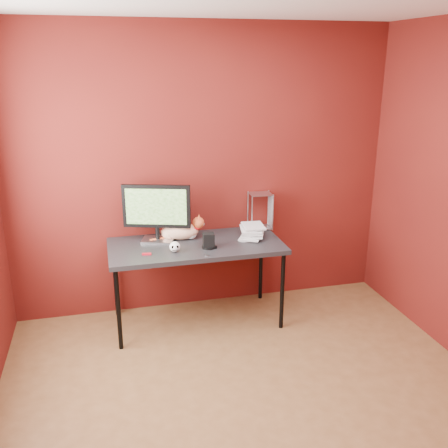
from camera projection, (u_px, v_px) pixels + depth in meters
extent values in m
cube|color=brown|center=(259.00, 417.00, 3.33)|extent=(3.50, 3.50, 0.01)
cube|color=#54120F|center=(203.00, 172.00, 4.54)|extent=(3.50, 0.02, 2.60)
cube|color=black|center=(196.00, 246.00, 4.33)|extent=(1.50, 0.70, 0.04)
cylinder|color=black|center=(118.00, 310.00, 4.01)|extent=(0.04, 0.04, 0.71)
cylinder|color=black|center=(282.00, 291.00, 4.34)|extent=(0.04, 0.04, 0.71)
cylinder|color=black|center=(115.00, 280.00, 4.57)|extent=(0.04, 0.04, 0.71)
cylinder|color=black|center=(261.00, 265.00, 4.89)|extent=(0.04, 0.04, 0.71)
cube|color=#A8A8AD|center=(158.00, 240.00, 4.39)|extent=(0.32, 0.26, 0.02)
cylinder|color=black|center=(158.00, 233.00, 4.37)|extent=(0.04, 0.04, 0.12)
cube|color=black|center=(156.00, 206.00, 4.29)|extent=(0.57, 0.21, 0.38)
cube|color=#235115|center=(156.00, 206.00, 4.29)|extent=(0.50, 0.16, 0.32)
ellipsoid|color=orange|center=(180.00, 231.00, 4.42)|extent=(0.36, 0.24, 0.15)
ellipsoid|color=orange|center=(170.00, 232.00, 4.43)|extent=(0.18, 0.18, 0.12)
sphere|color=white|center=(191.00, 233.00, 4.43)|extent=(0.10, 0.10, 0.10)
sphere|color=#DA5B2A|center=(198.00, 223.00, 4.40)|extent=(0.10, 0.10, 0.10)
cone|color=#DA5B2A|center=(199.00, 218.00, 4.36)|extent=(0.03, 0.03, 0.04)
cone|color=#DA5B2A|center=(199.00, 216.00, 4.41)|extent=(0.03, 0.03, 0.04)
cylinder|color=red|center=(197.00, 227.00, 4.41)|extent=(0.08, 0.08, 0.01)
cylinder|color=#DA5B2A|center=(159.00, 239.00, 4.40)|extent=(0.17, 0.06, 0.03)
ellipsoid|color=white|center=(175.00, 247.00, 4.13)|extent=(0.09, 0.09, 0.09)
ellipsoid|color=black|center=(173.00, 247.00, 4.09)|extent=(0.02, 0.01, 0.03)
ellipsoid|color=black|center=(178.00, 247.00, 4.10)|extent=(0.02, 0.01, 0.03)
cube|color=black|center=(176.00, 250.00, 4.10)|extent=(0.05, 0.01, 0.00)
cylinder|color=black|center=(209.00, 247.00, 4.23)|extent=(0.11, 0.11, 0.02)
cube|color=black|center=(209.00, 240.00, 4.21)|extent=(0.10, 0.09, 0.11)
imported|color=beige|center=(242.00, 224.00, 4.46)|extent=(0.28, 0.30, 0.25)
imported|color=beige|center=(242.00, 197.00, 4.38)|extent=(0.26, 0.30, 0.25)
imported|color=beige|center=(242.00, 170.00, 4.31)|extent=(0.25, 0.29, 0.25)
imported|color=beige|center=(243.00, 141.00, 4.23)|extent=(0.22, 0.28, 0.25)
imported|color=beige|center=(243.00, 111.00, 4.15)|extent=(0.20, 0.26, 0.25)
cylinder|color=#A8A8AD|center=(253.00, 214.00, 4.58)|extent=(0.01, 0.01, 0.35)
cylinder|color=#A8A8AD|center=(273.00, 212.00, 4.62)|extent=(0.01, 0.01, 0.35)
cylinder|color=#A8A8AD|center=(248.00, 209.00, 4.73)|extent=(0.01, 0.01, 0.35)
cylinder|color=#A8A8AD|center=(268.00, 208.00, 4.77)|extent=(0.01, 0.01, 0.35)
cube|color=#A8A8AD|center=(260.00, 227.00, 4.73)|extent=(0.21, 0.17, 0.01)
cube|color=#A8A8AD|center=(261.00, 194.00, 4.62)|extent=(0.21, 0.17, 0.01)
cube|color=#B00D1C|center=(147.00, 254.00, 4.08)|extent=(0.08, 0.03, 0.02)
cube|color=black|center=(214.00, 247.00, 4.21)|extent=(0.06, 0.05, 0.02)
cylinder|color=#A8A8AD|center=(207.00, 255.00, 4.07)|extent=(0.04, 0.04, 0.00)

